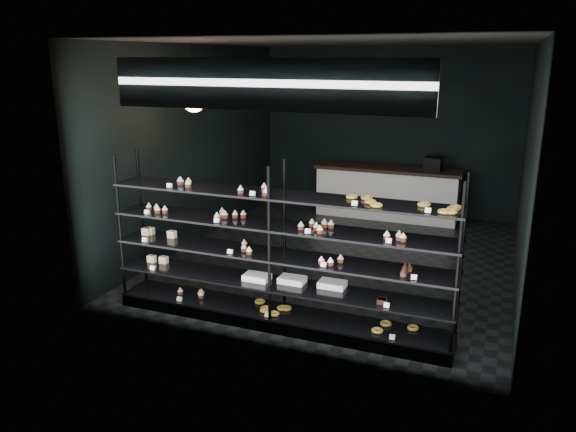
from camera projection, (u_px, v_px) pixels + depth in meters
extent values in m
cube|color=black|center=(342.00, 257.00, 8.72)|extent=(5.00, 6.00, 0.01)
cube|color=black|center=(348.00, 43.00, 7.84)|extent=(5.00, 6.00, 0.01)
cube|color=black|center=(387.00, 131.00, 10.96)|extent=(5.00, 0.01, 3.20)
cube|color=black|center=(260.00, 203.00, 5.60)|extent=(5.00, 0.01, 3.20)
cube|color=black|center=(197.00, 146.00, 9.17)|extent=(0.01, 6.00, 3.20)
cube|color=black|center=(527.00, 167.00, 7.39)|extent=(0.01, 6.00, 3.20)
cube|color=black|center=(277.00, 319.00, 6.53)|extent=(4.00, 0.50, 0.12)
cylinder|color=black|center=(120.00, 230.00, 6.78)|extent=(0.04, 0.04, 1.85)
cylinder|color=black|center=(142.00, 221.00, 7.18)|extent=(0.04, 0.04, 1.85)
cylinder|color=black|center=(269.00, 250.00, 6.08)|extent=(0.04, 0.04, 1.85)
cylinder|color=black|center=(284.00, 238.00, 6.48)|extent=(0.04, 0.04, 1.85)
cylinder|color=black|center=(457.00, 275.00, 5.38)|extent=(0.04, 0.04, 1.85)
cylinder|color=black|center=(461.00, 260.00, 5.78)|extent=(0.04, 0.04, 1.85)
cube|color=black|center=(277.00, 312.00, 6.51)|extent=(4.00, 0.50, 0.03)
cube|color=black|center=(277.00, 284.00, 6.41)|extent=(4.00, 0.50, 0.02)
cube|color=black|center=(277.00, 255.00, 6.32)|extent=(4.00, 0.50, 0.02)
cube|color=black|center=(277.00, 226.00, 6.22)|extent=(4.00, 0.50, 0.02)
cube|color=black|center=(277.00, 195.00, 6.13)|extent=(4.00, 0.50, 0.02)
cube|color=white|center=(173.00, 186.00, 6.38)|extent=(0.06, 0.04, 0.06)
cube|color=white|center=(249.00, 193.00, 6.04)|extent=(0.06, 0.04, 0.06)
cube|color=white|center=(358.00, 204.00, 5.61)|extent=(0.05, 0.04, 0.06)
cube|color=white|center=(432.00, 211.00, 5.35)|extent=(0.06, 0.04, 0.06)
cube|color=white|center=(146.00, 212.00, 6.62)|extent=(0.06, 0.04, 0.06)
cube|color=white|center=(220.00, 221.00, 6.27)|extent=(0.05, 0.04, 0.06)
cube|color=white|center=(309.00, 231.00, 5.89)|extent=(0.06, 0.04, 0.06)
cube|color=white|center=(392.00, 241.00, 5.58)|extent=(0.06, 0.04, 0.06)
cube|color=white|center=(148.00, 240.00, 6.72)|extent=(0.06, 0.04, 0.06)
cube|color=white|center=(233.00, 252.00, 6.31)|extent=(0.05, 0.04, 0.06)
cube|color=white|center=(327.00, 265.00, 5.92)|extent=(0.05, 0.04, 0.06)
cube|color=white|center=(412.00, 277.00, 5.60)|extent=(0.06, 0.04, 0.06)
cube|color=white|center=(154.00, 268.00, 6.79)|extent=(0.06, 0.04, 0.06)
cube|color=white|center=(391.00, 306.00, 5.76)|extent=(0.06, 0.04, 0.06)
cube|color=white|center=(182.00, 300.00, 6.75)|extent=(0.06, 0.04, 0.06)
cube|color=white|center=(268.00, 315.00, 6.35)|extent=(0.05, 0.04, 0.06)
cube|color=white|center=(391.00, 337.00, 5.85)|extent=(0.06, 0.04, 0.06)
cube|color=#0B0D3B|center=(262.00, 85.00, 5.36)|extent=(3.20, 0.04, 0.45)
cube|color=white|center=(261.00, 85.00, 5.34)|extent=(3.30, 0.02, 0.50)
cylinder|color=black|center=(192.00, 66.00, 7.28)|extent=(0.01, 0.01, 0.58)
sphere|color=#FDA158|center=(194.00, 100.00, 7.40)|extent=(0.31, 0.31, 0.31)
cube|color=white|center=(387.00, 194.00, 10.77)|extent=(2.65, 0.60, 0.92)
cube|color=black|center=(388.00, 169.00, 10.64)|extent=(2.76, 0.65, 0.06)
cube|color=black|center=(433.00, 164.00, 10.30)|extent=(0.30, 0.30, 0.25)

